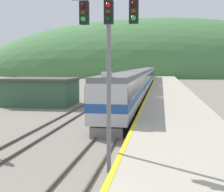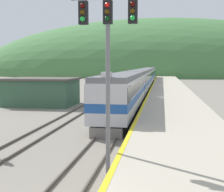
# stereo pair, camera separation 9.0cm
# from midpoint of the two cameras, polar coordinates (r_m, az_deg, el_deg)

# --- Properties ---
(track_main) EXTENTS (1.52, 180.00, 0.16)m
(track_main) POSITION_cam_midpoint_polar(r_m,az_deg,el_deg) (78.13, 6.31, 2.12)
(track_main) COLOR #4C443D
(track_main) RESTS_ON ground
(track_siding) EXTENTS (1.52, 180.00, 0.16)m
(track_siding) POSITION_cam_midpoint_polar(r_m,az_deg,el_deg) (78.52, 2.67, 2.17)
(track_siding) COLOR #4C443D
(track_siding) RESTS_ON ground
(platform) EXTENTS (6.30, 140.00, 1.03)m
(platform) POSITION_cam_midpoint_polar(r_m,az_deg,el_deg) (58.08, 10.20, 1.25)
(platform) COLOR #B2A893
(platform) RESTS_ON ground
(distant_hills) EXTENTS (176.27, 79.32, 52.31)m
(distant_hills) POSITION_cam_midpoint_polar(r_m,az_deg,el_deg) (149.27, 7.60, 3.78)
(distant_hills) COLOR #477A42
(distant_hills) RESTS_ON ground
(station_shed) EXTENTS (8.58, 6.49, 3.36)m
(station_shed) POSITION_cam_midpoint_polar(r_m,az_deg,el_deg) (39.37, -12.88, 0.83)
(station_shed) COLOR #385B42
(station_shed) RESTS_ON ground
(express_train_lead_car) EXTENTS (2.91, 19.53, 4.48)m
(express_train_lead_car) POSITION_cam_midpoint_polar(r_m,az_deg,el_deg) (29.85, 1.98, 0.54)
(express_train_lead_car) COLOR black
(express_train_lead_car) RESTS_ON ground
(carriage_second) EXTENTS (2.90, 19.62, 4.12)m
(carriage_second) POSITION_cam_midpoint_polar(r_m,az_deg,el_deg) (50.40, 4.85, 2.63)
(carriage_second) COLOR black
(carriage_second) RESTS_ON ground
(carriage_third) EXTENTS (2.90, 19.62, 4.12)m
(carriage_third) POSITION_cam_midpoint_polar(r_m,az_deg,el_deg) (70.84, 6.05, 3.51)
(carriage_third) COLOR black
(carriage_third) RESTS_ON ground
(carriage_fourth) EXTENTS (2.90, 19.62, 4.12)m
(carriage_fourth) POSITION_cam_midpoint_polar(r_m,az_deg,el_deg) (91.31, 6.72, 3.99)
(carriage_fourth) COLOR black
(carriage_fourth) RESTS_ON ground
(signal_mast_main) EXTENTS (3.30, 0.42, 8.76)m
(signal_mast_main) POSITION_cam_midpoint_polar(r_m,az_deg,el_deg) (13.96, -0.80, 10.21)
(signal_mast_main) COLOR slate
(signal_mast_main) RESTS_ON ground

